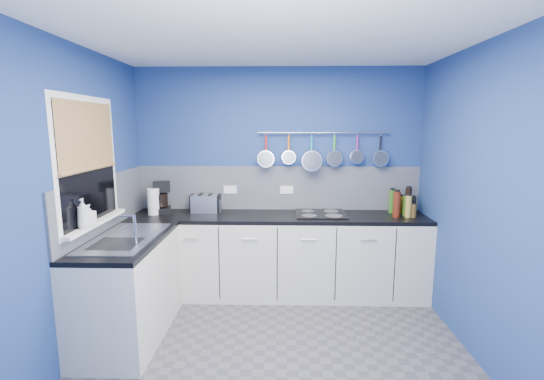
{
  "coord_description": "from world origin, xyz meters",
  "views": [
    {
      "loc": [
        0.04,
        -2.81,
        1.85
      ],
      "look_at": [
        -0.05,
        0.75,
        1.25
      ],
      "focal_mm": 25.06,
      "sensor_mm": 36.0,
      "label": 1
    }
  ],
  "objects_px": {
    "coffee_maker": "(161,197)",
    "toaster": "(206,203)",
    "canister": "(217,206)",
    "hob": "(321,214)",
    "soap_bottle_b": "(89,215)",
    "soap_bottle_a": "(83,213)",
    "paper_towel": "(154,201)"
  },
  "relations": [
    {
      "from": "canister",
      "to": "toaster",
      "type": "bearing_deg",
      "value": 165.8
    },
    {
      "from": "soap_bottle_a",
      "to": "coffee_maker",
      "type": "bearing_deg",
      "value": 78.73
    },
    {
      "from": "toaster",
      "to": "hob",
      "type": "height_order",
      "value": "toaster"
    },
    {
      "from": "canister",
      "to": "hob",
      "type": "relative_size",
      "value": 0.27
    },
    {
      "from": "soap_bottle_b",
      "to": "paper_towel",
      "type": "relative_size",
      "value": 0.6
    },
    {
      "from": "soap_bottle_a",
      "to": "coffee_maker",
      "type": "distance_m",
      "value": 1.23
    },
    {
      "from": "paper_towel",
      "to": "coffee_maker",
      "type": "relative_size",
      "value": 0.84
    },
    {
      "from": "toaster",
      "to": "paper_towel",
      "type": "bearing_deg",
      "value": -167.14
    },
    {
      "from": "paper_towel",
      "to": "hob",
      "type": "xyz_separation_m",
      "value": [
        1.82,
        0.05,
        -0.14
      ]
    },
    {
      "from": "soap_bottle_a",
      "to": "soap_bottle_b",
      "type": "height_order",
      "value": "soap_bottle_a"
    },
    {
      "from": "soap_bottle_b",
      "to": "toaster",
      "type": "height_order",
      "value": "soap_bottle_b"
    },
    {
      "from": "coffee_maker",
      "to": "hob",
      "type": "xyz_separation_m",
      "value": [
        1.76,
        -0.04,
        -0.17
      ]
    },
    {
      "from": "coffee_maker",
      "to": "toaster",
      "type": "xyz_separation_m",
      "value": [
        0.48,
        0.05,
        -0.07
      ]
    },
    {
      "from": "hob",
      "to": "paper_towel",
      "type": "bearing_deg",
      "value": -178.58
    },
    {
      "from": "soap_bottle_b",
      "to": "canister",
      "type": "height_order",
      "value": "soap_bottle_b"
    },
    {
      "from": "paper_towel",
      "to": "hob",
      "type": "height_order",
      "value": "paper_towel"
    },
    {
      "from": "soap_bottle_a",
      "to": "paper_towel",
      "type": "relative_size",
      "value": 0.83
    },
    {
      "from": "soap_bottle_a",
      "to": "hob",
      "type": "height_order",
      "value": "soap_bottle_a"
    },
    {
      "from": "soap_bottle_a",
      "to": "canister",
      "type": "bearing_deg",
      "value": 55.04
    },
    {
      "from": "soap_bottle_b",
      "to": "hob",
      "type": "distance_m",
      "value": 2.28
    },
    {
      "from": "soap_bottle_b",
      "to": "coffee_maker",
      "type": "distance_m",
      "value": 1.14
    },
    {
      "from": "toaster",
      "to": "canister",
      "type": "distance_m",
      "value": 0.14
    },
    {
      "from": "coffee_maker",
      "to": "hob",
      "type": "height_order",
      "value": "coffee_maker"
    },
    {
      "from": "soap_bottle_b",
      "to": "coffee_maker",
      "type": "bearing_deg",
      "value": 77.81
    },
    {
      "from": "paper_towel",
      "to": "hob",
      "type": "relative_size",
      "value": 0.53
    },
    {
      "from": "paper_towel",
      "to": "coffee_maker",
      "type": "xyz_separation_m",
      "value": [
        0.06,
        0.08,
        0.03
      ]
    },
    {
      "from": "soap_bottle_b",
      "to": "canister",
      "type": "xyz_separation_m",
      "value": [
        0.85,
        1.13,
        -0.16
      ]
    },
    {
      "from": "soap_bottle_b",
      "to": "toaster",
      "type": "xyz_separation_m",
      "value": [
        0.72,
        1.16,
        -0.14
      ]
    },
    {
      "from": "coffee_maker",
      "to": "toaster",
      "type": "bearing_deg",
      "value": -11.36
    },
    {
      "from": "canister",
      "to": "hob",
      "type": "bearing_deg",
      "value": -2.61
    },
    {
      "from": "hob",
      "to": "toaster",
      "type": "bearing_deg",
      "value": 176.17
    },
    {
      "from": "paper_towel",
      "to": "canister",
      "type": "height_order",
      "value": "paper_towel"
    }
  ]
}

